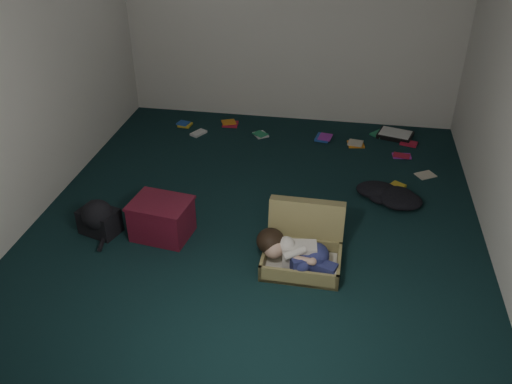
% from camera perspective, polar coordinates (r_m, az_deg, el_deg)
% --- Properties ---
extents(floor, '(4.50, 4.50, 0.00)m').
position_cam_1_polar(floor, '(5.03, 0.29, -2.51)').
color(floor, black).
rests_on(floor, ground).
extents(wall_back, '(4.50, 0.00, 4.50)m').
position_cam_1_polar(wall_back, '(6.56, 3.78, 18.22)').
color(wall_back, white).
rests_on(wall_back, ground).
extents(wall_front, '(4.50, 0.00, 4.50)m').
position_cam_1_polar(wall_front, '(2.49, -8.34, -6.49)').
color(wall_front, white).
rests_on(wall_front, ground).
extents(wall_left, '(0.00, 4.50, 4.50)m').
position_cam_1_polar(wall_left, '(5.13, -22.80, 11.99)').
color(wall_left, white).
rests_on(wall_left, ground).
extents(suitcase, '(0.63, 0.62, 0.46)m').
position_cam_1_polar(suitcase, '(4.45, 5.01, -5.62)').
color(suitcase, '#90854F').
rests_on(suitcase, floor).
extents(person, '(0.68, 0.33, 0.28)m').
position_cam_1_polar(person, '(4.30, 4.23, -6.38)').
color(person, beige).
rests_on(person, suitcase).
extents(maroon_bin, '(0.55, 0.46, 0.34)m').
position_cam_1_polar(maroon_bin, '(4.75, -9.89, -2.78)').
color(maroon_bin, maroon).
rests_on(maroon_bin, floor).
extents(backpack, '(0.49, 0.44, 0.25)m').
position_cam_1_polar(backpack, '(4.94, -16.16, -2.87)').
color(backpack, black).
rests_on(backpack, floor).
extents(clothing_pile, '(0.49, 0.43, 0.14)m').
position_cam_1_polar(clothing_pile, '(5.35, 14.02, -0.35)').
color(clothing_pile, black).
rests_on(clothing_pile, floor).
extents(paper_tray, '(0.45, 0.39, 0.05)m').
position_cam_1_polar(paper_tray, '(6.67, 14.44, 5.87)').
color(paper_tray, black).
rests_on(paper_tray, floor).
extents(book_scatter, '(3.00, 1.44, 0.02)m').
position_cam_1_polar(book_scatter, '(6.33, 6.75, 5.05)').
color(book_scatter, gold).
rests_on(book_scatter, floor).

